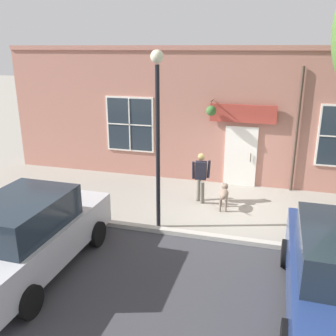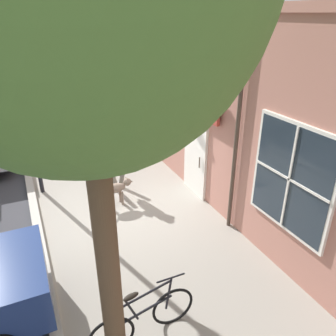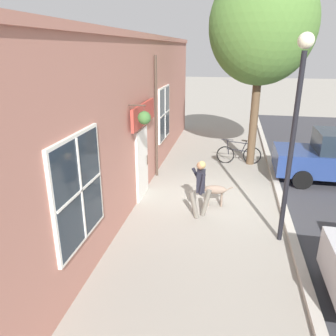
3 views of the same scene
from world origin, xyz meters
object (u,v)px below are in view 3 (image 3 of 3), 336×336
at_px(leaning_bicycle, 239,154).
at_px(dog_on_leash, 213,190).
at_px(pedestrian_walking, 201,184).
at_px(street_lamp, 296,113).
at_px(street_tree_by_curb, 261,29).

bearing_deg(leaning_bicycle, dog_on_leash, -100.94).
height_order(pedestrian_walking, dog_on_leash, pedestrian_walking).
xyz_separation_m(pedestrian_walking, street_lamp, (2.00, -0.76, 2.09)).
xyz_separation_m(pedestrian_walking, street_tree_by_curb, (1.49, 4.73, 3.98)).
relative_size(pedestrian_walking, street_lamp, 0.35).
distance_m(dog_on_leash, leaning_bicycle, 3.99).
bearing_deg(street_lamp, leaning_bicycle, 99.83).
xyz_separation_m(street_tree_by_curb, leaning_bicycle, (-0.44, -0.04, -4.54)).
relative_size(pedestrian_walking, leaning_bicycle, 0.92).
bearing_deg(street_lamp, street_tree_by_curb, 95.22).
xyz_separation_m(street_tree_by_curb, street_lamp, (0.50, -5.49, -1.89)).
height_order(pedestrian_walking, leaning_bicycle, pedestrian_walking).
bearing_deg(street_tree_by_curb, dog_on_leash, -106.88).
distance_m(pedestrian_walking, dog_on_leash, 0.95).
height_order(dog_on_leash, leaning_bicycle, leaning_bicycle).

